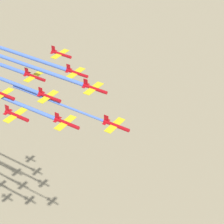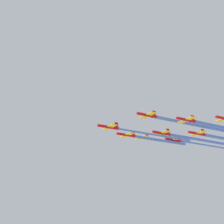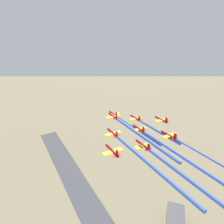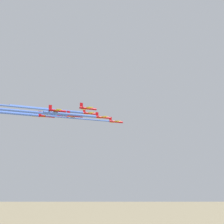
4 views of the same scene
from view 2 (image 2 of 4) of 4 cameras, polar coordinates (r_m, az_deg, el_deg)
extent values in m
cylinder|color=#B20C14|center=(123.15, -0.71, -2.76)|extent=(6.95, 7.63, 1.13)
cube|color=yellow|center=(123.44, -0.46, -2.80)|extent=(8.06, 7.54, 0.18)
cube|color=#B20C14|center=(125.37, 0.80, -2.40)|extent=(1.19, 1.32, 2.25)
cube|color=#B20C14|center=(124.95, 0.81, -3.01)|extent=(3.20, 3.02, 0.12)
cylinder|color=#B20C14|center=(125.28, 6.36, -0.57)|extent=(6.95, 7.63, 1.13)
cube|color=yellow|center=(125.63, 6.59, -0.61)|extent=(8.06, 7.54, 0.18)
cube|color=#B20C14|center=(127.91, 7.71, -0.25)|extent=(1.19, 1.32, 2.25)
cube|color=#B20C14|center=(127.45, 7.74, -0.85)|extent=(3.20, 3.02, 0.12)
cylinder|color=#B20C14|center=(136.26, 2.57, -4.20)|extent=(6.95, 7.63, 1.13)
cube|color=yellow|center=(136.58, 2.79, -4.24)|extent=(8.06, 7.54, 0.18)
cube|color=#B20C14|center=(138.64, 3.89, -3.84)|extent=(1.19, 1.32, 2.25)
cube|color=#B20C14|center=(138.26, 3.90, -4.40)|extent=(3.20, 3.02, 0.12)
cylinder|color=#B20C14|center=(127.13, 13.32, -1.38)|extent=(6.95, 7.63, 1.13)
cube|color=yellow|center=(127.53, 13.52, -1.43)|extent=(8.06, 7.54, 0.18)
cube|color=#B20C14|center=(130.08, 14.50, -1.05)|extent=(1.19, 1.32, 2.25)
cube|color=#B20C14|center=(129.65, 14.55, -1.64)|extent=(3.20, 3.02, 0.12)
cylinder|color=#B20C14|center=(137.87, 8.99, -3.82)|extent=(6.95, 7.63, 1.13)
cube|color=yellow|center=(138.24, 9.19, -3.86)|extent=(8.06, 7.54, 0.18)
cube|color=#B20C14|center=(140.58, 10.17, -3.47)|extent=(1.19, 1.32, 2.25)
cube|color=#B20C14|center=(140.20, 10.21, -4.02)|extent=(3.20, 3.02, 0.12)
cylinder|color=#B20C14|center=(150.31, 5.26, -4.65)|extent=(6.95, 7.63, 1.13)
cube|color=yellow|center=(150.66, 5.45, -4.68)|extent=(8.06, 7.54, 0.18)
cube|color=#B20C14|center=(152.82, 6.41, -4.32)|extent=(1.19, 1.32, 2.25)
cube|color=#B20C14|center=(152.46, 6.43, -4.83)|extent=(3.20, 3.02, 0.12)
cylinder|color=#B20C14|center=(131.52, 19.86, -1.12)|extent=(6.95, 7.63, 1.13)
cylinder|color=#B20C14|center=(140.88, 15.22, -3.80)|extent=(6.95, 7.63, 1.13)
cube|color=yellow|center=(141.31, 15.40, -3.83)|extent=(8.06, 7.54, 0.18)
cube|color=#B20C14|center=(143.89, 16.25, -3.45)|extent=(1.19, 1.32, 2.25)
cube|color=#B20C14|center=(143.52, 16.30, -3.98)|extent=(3.20, 3.02, 0.12)
cylinder|color=#B20C14|center=(152.04, 11.09, -4.99)|extent=(6.95, 7.63, 1.13)
cube|color=yellow|center=(152.44, 11.27, -5.01)|extent=(8.06, 7.54, 0.18)
cube|color=#B20C14|center=(154.84, 12.12, -4.64)|extent=(1.19, 1.32, 2.25)
cube|color=#B20C14|center=(154.49, 12.16, -5.15)|extent=(3.20, 3.02, 0.12)
cylinder|color=#4C72D8|center=(135.92, 8.14, -4.20)|extent=(26.19, 29.37, 0.79)
cylinder|color=#4C72D8|center=(141.26, 14.79, -2.25)|extent=(28.82, 32.24, 1.34)
cylinder|color=#4C72D8|center=(147.13, 8.93, -5.15)|extent=(20.34, 22.69, 1.28)
cylinder|color=#4C72D8|center=(155.97, 16.90, -5.07)|extent=(31.06, 34.77, 1.28)
cylinder|color=#4C72D8|center=(170.36, 17.98, -5.97)|extent=(29.97, 33.63, 0.83)
camera|label=1|loc=(227.21, -26.07, 13.52)|focal=70.00mm
camera|label=3|loc=(175.29, 36.82, 11.47)|focal=28.00mm
camera|label=4|loc=(299.46, 1.33, -17.72)|focal=50.00mm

